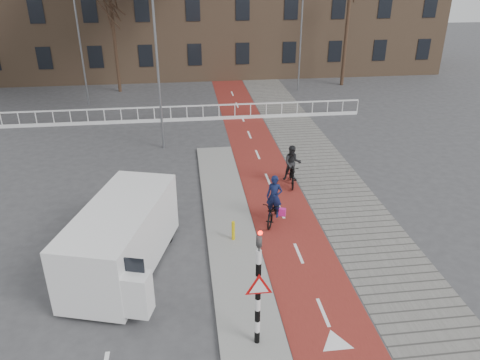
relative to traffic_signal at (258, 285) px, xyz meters
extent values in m
plane|color=#38383A|center=(0.60, 2.02, -1.99)|extent=(120.00, 120.00, 0.00)
cube|color=maroon|center=(2.10, 12.02, -1.98)|extent=(2.50, 60.00, 0.01)
cube|color=slate|center=(4.90, 12.02, -1.98)|extent=(3.00, 60.00, 0.01)
cube|color=gray|center=(-0.10, 6.02, -1.93)|extent=(1.80, 16.00, 0.12)
cylinder|color=black|center=(0.00, 0.02, -0.43)|extent=(0.14, 0.14, 2.88)
imported|color=black|center=(0.00, 0.02, 1.41)|extent=(0.13, 0.16, 0.80)
cylinder|color=#FF0C05|center=(0.00, -0.12, 1.59)|extent=(0.11, 0.02, 0.11)
cylinder|color=gold|center=(-0.07, 5.02, -1.51)|extent=(0.12, 0.12, 0.72)
imported|color=black|center=(1.64, 6.27, -1.50)|extent=(1.32, 1.94, 0.96)
imported|color=#0F173B|center=(1.64, 6.27, -0.90)|extent=(0.72, 0.61, 1.68)
cube|color=#C91C7B|center=(1.86, 5.77, -1.31)|extent=(0.28, 0.24, 0.29)
imported|color=black|center=(3.05, 9.35, -1.47)|extent=(0.72, 1.76, 1.03)
imported|color=black|center=(3.05, 9.35, -0.93)|extent=(0.86, 0.71, 1.61)
cube|color=white|center=(-3.78, 3.91, -0.77)|extent=(3.53, 5.68, 2.12)
cube|color=#2A8A1E|center=(-4.85, 3.91, -0.87)|extent=(0.98, 3.26, 0.55)
cube|color=#2A8A1E|center=(-2.71, 3.91, -0.87)|extent=(0.98, 3.26, 0.55)
cube|color=black|center=(-3.78, 1.61, -0.37)|extent=(1.84, 0.59, 0.90)
cylinder|color=black|center=(-5.15, 2.43, -1.62)|extent=(0.46, 0.79, 0.74)
cylinder|color=black|center=(-3.43, 1.92, -1.62)|extent=(0.46, 0.79, 0.74)
cylinder|color=black|center=(-4.13, 5.89, -1.62)|extent=(0.46, 0.79, 0.74)
cylinder|color=black|center=(-2.41, 5.38, -1.62)|extent=(0.46, 0.79, 0.74)
cube|color=silver|center=(-4.40, 19.02, -1.04)|extent=(28.00, 0.08, 0.08)
cube|color=silver|center=(-4.40, 19.02, -1.89)|extent=(28.00, 0.10, 0.20)
cylinder|color=#332116|center=(-6.30, 26.74, 1.55)|extent=(0.24, 0.24, 7.08)
cylinder|color=#332116|center=(11.07, 26.60, 2.14)|extent=(0.27, 0.27, 8.27)
cylinder|color=slate|center=(-2.76, 14.56, 1.97)|extent=(0.12, 0.12, 7.93)
cylinder|color=slate|center=(-8.09, 23.45, 2.42)|extent=(0.12, 0.12, 8.81)
cylinder|color=slate|center=(7.20, 25.37, 2.03)|extent=(0.12, 0.12, 8.03)
camera|label=1|loc=(-1.60, -9.12, 7.32)|focal=35.00mm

